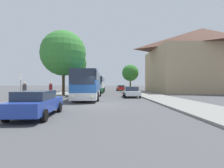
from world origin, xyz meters
name	(u,v)px	position (x,y,z in m)	size (l,w,h in m)	color
ground_plane	(103,105)	(0.00, 0.00, 0.00)	(300.00, 300.00, 0.00)	#4C4C4F
sidewalk_left	(18,105)	(-7.00, 0.00, 0.07)	(4.00, 120.00, 0.15)	gray
sidewalk_right	(184,104)	(7.00, 0.00, 0.07)	(4.00, 120.00, 0.15)	gray
building_right_background	(202,60)	(20.99, 21.98, 6.87)	(21.20, 15.44, 13.74)	tan
bus_front	(89,84)	(-1.84, 7.03, 1.75)	(2.84, 11.93, 3.26)	silver
bus_middle	(98,84)	(-1.42, 22.12, 1.74)	(3.02, 11.75, 3.25)	#238942
parked_car_left_curb	(36,103)	(-3.61, -4.87, 0.76)	(2.07, 4.68, 1.44)	#233D9E
parked_car_right_near	(131,92)	(3.73, 8.71, 0.74)	(2.18, 4.25, 1.42)	silver
parked_car_right_far	(121,88)	(4.16, 29.77, 0.75)	(2.15, 4.10, 1.43)	red
bus_stop_sign	(21,84)	(-6.78, -0.02, 1.80)	(0.08, 0.45, 2.66)	gray
pedestrian_waiting_near	(51,91)	(-5.69, 4.37, 1.09)	(0.36, 0.36, 1.86)	#23232D
pedestrian_waiting_far	(25,92)	(-7.24, 1.67, 1.09)	(0.36, 0.36, 1.85)	#23232D
tree_left_near	(63,53)	(-5.87, 10.81, 6.23)	(6.52, 6.52, 9.35)	#47331E
tree_left_far	(76,64)	(-6.71, 25.99, 6.49)	(5.00, 5.00, 8.86)	brown
tree_right_near	(130,73)	(7.27, 34.71, 4.89)	(4.70, 4.70, 7.11)	#47331E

